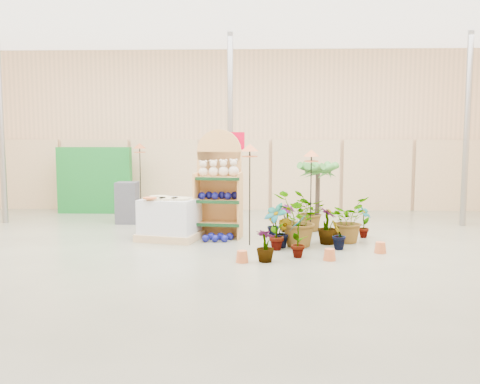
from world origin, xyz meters
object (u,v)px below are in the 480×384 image
object	(u,v)px
display_shelf	(219,188)
bird_table_front	(250,151)
potted_plant_2	(299,220)
pallet_stack	(170,219)

from	to	relation	value
display_shelf	bird_table_front	size ratio (longest dim) A/B	1.15
display_shelf	bird_table_front	bearing A→B (deg)	-45.18
bird_table_front	potted_plant_2	distance (m)	1.61
bird_table_front	potted_plant_2	bearing A→B (deg)	-7.62
display_shelf	bird_table_front	distance (m)	1.35
display_shelf	potted_plant_2	size ratio (longest dim) A/B	2.15
pallet_stack	potted_plant_2	world-z (taller)	potted_plant_2
display_shelf	pallet_stack	size ratio (longest dim) A/B	1.63
pallet_stack	bird_table_front	bearing A→B (deg)	-3.44
display_shelf	potted_plant_2	bearing A→B (deg)	-24.36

